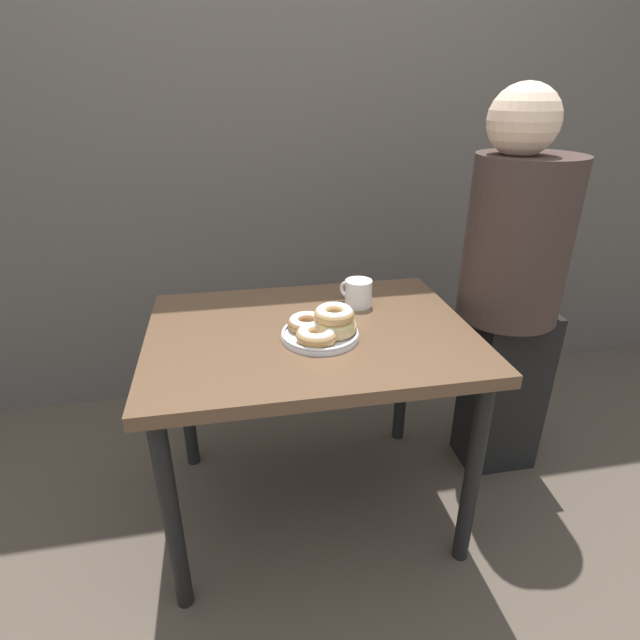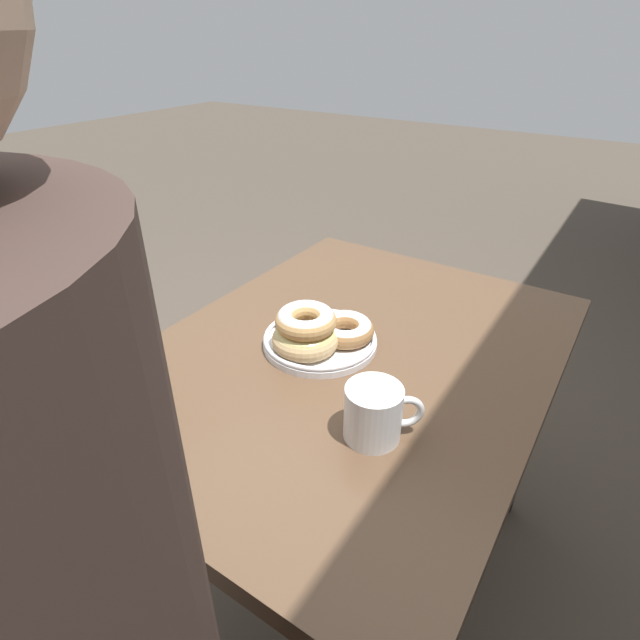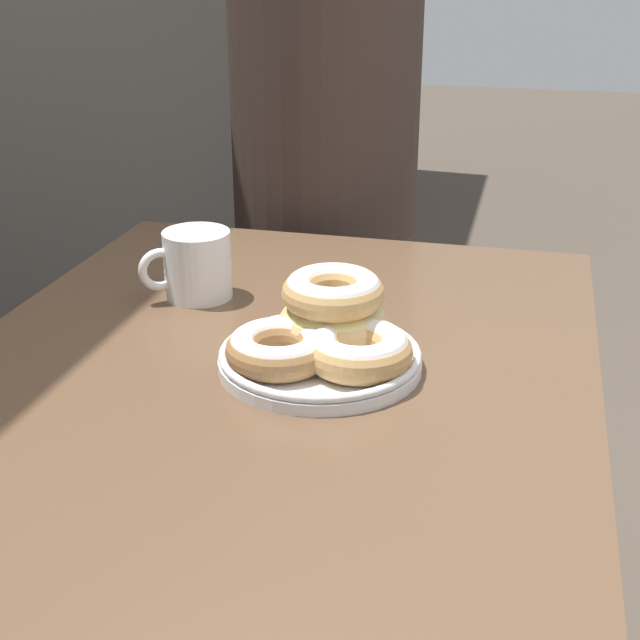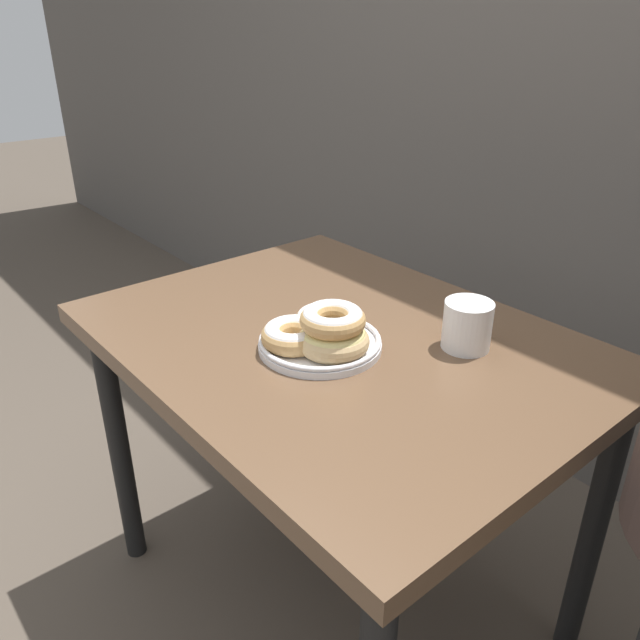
# 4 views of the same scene
# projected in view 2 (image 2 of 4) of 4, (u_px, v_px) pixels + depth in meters

# --- Properties ---
(ground_plane) EXTENTS (14.00, 14.00, 0.00)m
(ground_plane) POSITION_uv_depth(u_px,v_px,m) (274.00, 525.00, 1.51)
(ground_plane) COLOR #4C4238
(dining_table) EXTENTS (1.01, 0.76, 0.73)m
(dining_table) POSITION_uv_depth(u_px,v_px,m) (349.00, 383.00, 1.07)
(dining_table) COLOR brown
(dining_table) RESTS_ON ground_plane
(donut_plate) EXTENTS (0.25, 0.24, 0.10)m
(donut_plate) POSITION_uv_depth(u_px,v_px,m) (316.00, 330.00, 1.01)
(donut_plate) COLOR white
(donut_plate) RESTS_ON dining_table
(coffee_mug) EXTENTS (0.10, 0.12, 0.09)m
(coffee_mug) POSITION_uv_depth(u_px,v_px,m) (375.00, 412.00, 0.78)
(coffee_mug) COLOR white
(coffee_mug) RESTS_ON dining_table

